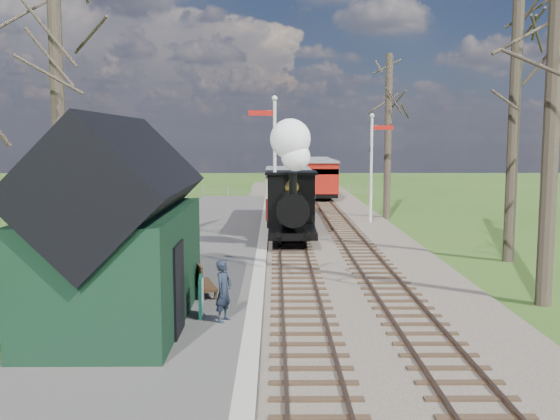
{
  "coord_description": "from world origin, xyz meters",
  "views": [
    {
      "loc": [
        -0.69,
        -10.25,
        4.45
      ],
      "look_at": [
        -0.49,
        14.48,
        1.6
      ],
      "focal_mm": 40.0,
      "sensor_mm": 36.0,
      "label": 1
    }
  ],
  "objects_px": {
    "semaphore_far": "(373,160)",
    "red_carriage_a": "(321,178)",
    "bench": "(201,279)",
    "station_shed": "(119,233)",
    "sign_board": "(201,296)",
    "person": "(224,291)",
    "locomotive": "(291,191)",
    "red_carriage_b": "(316,174)",
    "coach": "(288,193)",
    "semaphore_near": "(273,158)"
  },
  "relations": [
    {
      "from": "coach",
      "to": "sign_board",
      "type": "distance_m",
      "value": 17.27
    },
    {
      "from": "semaphore_near",
      "to": "red_carriage_a",
      "type": "xyz_separation_m",
      "value": [
        3.37,
        18.52,
        -2.03
      ]
    },
    {
      "from": "semaphore_far",
      "to": "locomotive",
      "type": "distance_m",
      "value": 8.07
    },
    {
      "from": "locomotive",
      "to": "coach",
      "type": "xyz_separation_m",
      "value": [
        0.01,
        6.07,
        -0.62
      ]
    },
    {
      "from": "station_shed",
      "to": "sign_board",
      "type": "relative_size",
      "value": 6.45
    },
    {
      "from": "station_shed",
      "to": "red_carriage_b",
      "type": "bearing_deg",
      "value": 79.16
    },
    {
      "from": "station_shed",
      "to": "bench",
      "type": "distance_m",
      "value": 3.37
    },
    {
      "from": "station_shed",
      "to": "coach",
      "type": "distance_m",
      "value": 17.92
    },
    {
      "from": "sign_board",
      "to": "person",
      "type": "xyz_separation_m",
      "value": [
        0.58,
        -0.38,
        0.23
      ]
    },
    {
      "from": "red_carriage_a",
      "to": "red_carriage_b",
      "type": "xyz_separation_m",
      "value": [
        0.0,
        5.5,
        0.0
      ]
    },
    {
      "from": "sign_board",
      "to": "bench",
      "type": "relative_size",
      "value": 0.6
    },
    {
      "from": "red_carriage_a",
      "to": "bench",
      "type": "xyz_separation_m",
      "value": [
        -5.33,
        -28.05,
        -0.97
      ]
    },
    {
      "from": "station_shed",
      "to": "coach",
      "type": "xyz_separation_m",
      "value": [
        4.3,
        17.39,
        -0.6
      ]
    },
    {
      "from": "semaphore_near",
      "to": "sign_board",
      "type": "xyz_separation_m",
      "value": [
        -1.7,
        -11.68,
        -2.93
      ]
    },
    {
      "from": "red_carriage_a",
      "to": "person",
      "type": "xyz_separation_m",
      "value": [
        -4.49,
        -30.59,
        -0.67
      ]
    },
    {
      "from": "locomotive",
      "to": "semaphore_far",
      "type": "bearing_deg",
      "value": 56.74
    },
    {
      "from": "coach",
      "to": "red_carriage_b",
      "type": "relative_size",
      "value": 1.46
    },
    {
      "from": "coach",
      "to": "red_carriage_a",
      "type": "height_order",
      "value": "coach"
    },
    {
      "from": "locomotive",
      "to": "red_carriage_b",
      "type": "xyz_separation_m",
      "value": [
        2.61,
        24.71,
        -0.69
      ]
    },
    {
      "from": "red_carriage_a",
      "to": "sign_board",
      "type": "height_order",
      "value": "red_carriage_a"
    },
    {
      "from": "red_carriage_b",
      "to": "coach",
      "type": "bearing_deg",
      "value": -97.94
    },
    {
      "from": "locomotive",
      "to": "coach",
      "type": "height_order",
      "value": "locomotive"
    },
    {
      "from": "semaphore_far",
      "to": "locomotive",
      "type": "height_order",
      "value": "semaphore_far"
    },
    {
      "from": "locomotive",
      "to": "bench",
      "type": "xyz_separation_m",
      "value": [
        -2.71,
        -8.83,
        -1.67
      ]
    },
    {
      "from": "locomotive",
      "to": "red_carriage_a",
      "type": "bearing_deg",
      "value": 82.26
    },
    {
      "from": "station_shed",
      "to": "red_carriage_b",
      "type": "relative_size",
      "value": 1.15
    },
    {
      "from": "locomotive",
      "to": "bench",
      "type": "height_order",
      "value": "locomotive"
    },
    {
      "from": "station_shed",
      "to": "semaphore_far",
      "type": "distance_m",
      "value": 20.01
    },
    {
      "from": "semaphore_far",
      "to": "coach",
      "type": "relative_size",
      "value": 0.71
    },
    {
      "from": "sign_board",
      "to": "person",
      "type": "relative_size",
      "value": 0.68
    },
    {
      "from": "semaphore_near",
      "to": "station_shed",
      "type": "bearing_deg",
      "value": -106.38
    },
    {
      "from": "red_carriage_b",
      "to": "sign_board",
      "type": "relative_size",
      "value": 5.61
    },
    {
      "from": "semaphore_near",
      "to": "person",
      "type": "relative_size",
      "value": 4.31
    },
    {
      "from": "sign_board",
      "to": "bench",
      "type": "distance_m",
      "value": 2.18
    },
    {
      "from": "sign_board",
      "to": "red_carriage_a",
      "type": "bearing_deg",
      "value": 80.48
    },
    {
      "from": "station_shed",
      "to": "bench",
      "type": "relative_size",
      "value": 3.87
    },
    {
      "from": "semaphore_near",
      "to": "red_carriage_b",
      "type": "distance_m",
      "value": 24.34
    },
    {
      "from": "red_carriage_a",
      "to": "person",
      "type": "bearing_deg",
      "value": -98.34
    },
    {
      "from": "bench",
      "to": "red_carriage_a",
      "type": "bearing_deg",
      "value": 79.25
    },
    {
      "from": "red_carriage_a",
      "to": "semaphore_near",
      "type": "bearing_deg",
      "value": -100.31
    },
    {
      "from": "red_carriage_a",
      "to": "sign_board",
      "type": "bearing_deg",
      "value": -99.52
    },
    {
      "from": "sign_board",
      "to": "person",
      "type": "height_order",
      "value": "person"
    },
    {
      "from": "station_shed",
      "to": "coach",
      "type": "height_order",
      "value": "station_shed"
    },
    {
      "from": "semaphore_near",
      "to": "semaphore_far",
      "type": "xyz_separation_m",
      "value": [
        5.14,
        6.0,
        -0.27
      ]
    },
    {
      "from": "semaphore_near",
      "to": "person",
      "type": "height_order",
      "value": "semaphore_near"
    },
    {
      "from": "coach",
      "to": "person",
      "type": "height_order",
      "value": "coach"
    },
    {
      "from": "coach",
      "to": "person",
      "type": "relative_size",
      "value": 5.55
    },
    {
      "from": "semaphore_far",
      "to": "red_carriage_a",
      "type": "relative_size",
      "value": 1.04
    },
    {
      "from": "semaphore_near",
      "to": "coach",
      "type": "bearing_deg",
      "value": 81.87
    },
    {
      "from": "locomotive",
      "to": "red_carriage_a",
      "type": "relative_size",
      "value": 0.91
    }
  ]
}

